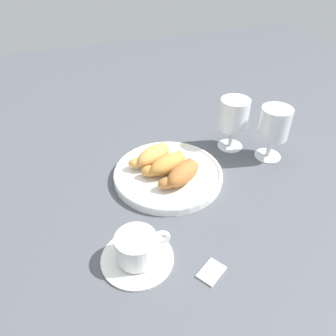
% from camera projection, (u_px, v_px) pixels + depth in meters
% --- Properties ---
extents(ground_plane, '(2.20, 2.20, 0.00)m').
position_uv_depth(ground_plane, '(180.00, 183.00, 0.79)').
color(ground_plane, '#4C4F56').
extents(pastry_plate, '(0.26, 0.26, 0.02)m').
position_uv_depth(pastry_plate, '(168.00, 174.00, 0.80)').
color(pastry_plate, white).
rests_on(pastry_plate, ground_plane).
extents(croissant_large, '(0.12, 0.11, 0.04)m').
position_uv_depth(croissant_large, '(182.00, 173.00, 0.76)').
color(croissant_large, '#AD6B33').
rests_on(croissant_large, pastry_plate).
extents(croissant_small, '(0.13, 0.09, 0.04)m').
position_uv_depth(croissant_small, '(167.00, 164.00, 0.79)').
color(croissant_small, '#CC893D').
rests_on(croissant_small, pastry_plate).
extents(croissant_extra, '(0.12, 0.10, 0.04)m').
position_uv_depth(croissant_extra, '(153.00, 155.00, 0.81)').
color(croissant_extra, '#D6994C').
rests_on(croissant_extra, pastry_plate).
extents(coffee_cup_near, '(0.14, 0.14, 0.06)m').
position_uv_depth(coffee_cup_near, '(137.00, 250.00, 0.60)').
color(coffee_cup_near, white).
rests_on(coffee_cup_near, ground_plane).
extents(juice_glass_left, '(0.08, 0.08, 0.14)m').
position_uv_depth(juice_glass_left, '(234.00, 117.00, 0.86)').
color(juice_glass_left, white).
rests_on(juice_glass_left, ground_plane).
extents(juice_glass_right, '(0.08, 0.08, 0.14)m').
position_uv_depth(juice_glass_right, '(274.00, 125.00, 0.82)').
color(juice_glass_right, white).
rests_on(juice_glass_right, ground_plane).
extents(sugar_packet, '(0.06, 0.05, 0.01)m').
position_uv_depth(sugar_packet, '(212.00, 271.00, 0.59)').
color(sugar_packet, white).
rests_on(sugar_packet, ground_plane).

